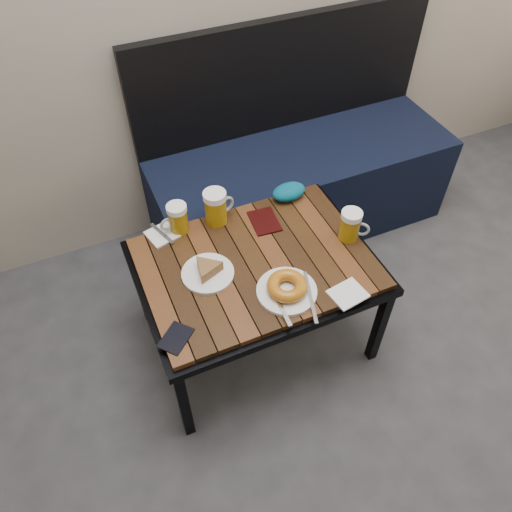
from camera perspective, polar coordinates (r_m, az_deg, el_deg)
name	(u,v)px	position (r m, az deg, el deg)	size (l,w,h in m)	color
bench	(298,178)	(2.43, 4.83, 8.86)	(1.40, 0.50, 0.95)	black
cafe_table	(256,269)	(1.80, 0.00, -1.54)	(0.84, 0.62, 0.47)	black
beer_mug_left	(177,218)	(1.86, -8.98, 4.26)	(0.11, 0.08, 0.12)	#9C730C
beer_mug_centre	(216,207)	(1.87, -4.58, 5.61)	(0.13, 0.10, 0.14)	#9C730C
beer_mug_right	(351,225)	(1.84, 10.77, 3.49)	(0.11, 0.10, 0.12)	#9C730C
plate_pie	(207,271)	(1.72, -5.57, -1.69)	(0.18, 0.18, 0.05)	white
plate_bagel	(287,288)	(1.66, 3.56, -3.70)	(0.20, 0.26, 0.06)	white
napkin_left	(162,234)	(1.89, -10.69, 2.45)	(0.13, 0.13, 0.01)	white
napkin_right	(348,294)	(1.70, 10.45, -4.29)	(0.13, 0.11, 0.01)	white
passport_navy	(176,338)	(1.59, -9.15, -9.23)	(0.08, 0.11, 0.01)	black
passport_burgundy	(264,221)	(1.90, 0.97, 4.00)	(0.10, 0.14, 0.01)	black
knit_pouch	(289,192)	(1.99, 3.77, 7.34)	(0.14, 0.09, 0.06)	navy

